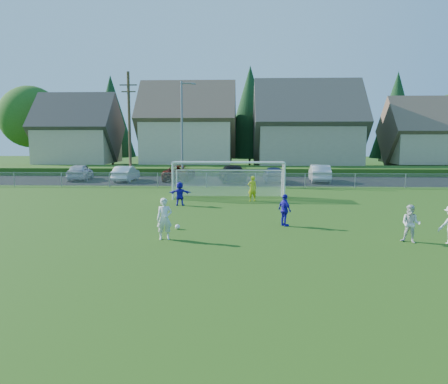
% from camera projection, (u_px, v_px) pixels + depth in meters
% --- Properties ---
extents(ground, '(160.00, 160.00, 0.00)m').
position_uv_depth(ground, '(214.00, 268.00, 13.72)').
color(ground, '#193D0C').
rests_on(ground, ground).
extents(asphalt_lot, '(60.00, 60.00, 0.00)m').
position_uv_depth(asphalt_lot, '(232.00, 181.00, 40.98)').
color(asphalt_lot, black).
rests_on(asphalt_lot, ground).
extents(grass_embankment, '(70.00, 6.00, 0.80)m').
position_uv_depth(grass_embankment, '(234.00, 170.00, 48.37)').
color(grass_embankment, '#1E420F').
rests_on(grass_embankment, ground).
extents(soccer_ball, '(0.22, 0.22, 0.22)m').
position_uv_depth(soccer_ball, '(177.00, 227.00, 19.47)').
color(soccer_ball, white).
rests_on(soccer_ball, ground).
extents(player_white_a, '(0.68, 0.51, 1.68)m').
position_uv_depth(player_white_a, '(164.00, 219.00, 17.46)').
color(player_white_a, silver).
rests_on(player_white_a, ground).
extents(player_white_b, '(0.91, 0.85, 1.49)m').
position_uv_depth(player_white_b, '(411.00, 224.00, 16.92)').
color(player_white_b, silver).
rests_on(player_white_b, ground).
extents(player_blue_a, '(0.76, 0.93, 1.48)m').
position_uv_depth(player_blue_a, '(285.00, 210.00, 20.10)').
color(player_blue_a, '#1F13B2').
rests_on(player_blue_a, ground).
extents(player_blue_b, '(1.33, 0.47, 1.42)m').
position_uv_depth(player_blue_b, '(180.00, 194.00, 26.19)').
color(player_blue_b, '#1F13B2').
rests_on(player_blue_b, ground).
extents(goalkeeper, '(0.69, 0.56, 1.63)m').
position_uv_depth(goalkeeper, '(252.00, 189.00, 27.90)').
color(goalkeeper, '#CBCF18').
rests_on(goalkeeper, ground).
extents(car_a, '(2.45, 4.79, 1.56)m').
position_uv_depth(car_a, '(80.00, 172.00, 41.61)').
color(car_a, silver).
rests_on(car_a, ground).
extents(car_b, '(1.62, 4.37, 1.43)m').
position_uv_depth(car_b, '(126.00, 174.00, 40.44)').
color(car_b, white).
rests_on(car_b, ground).
extents(car_c, '(2.71, 5.31, 1.44)m').
position_uv_depth(car_c, '(179.00, 173.00, 41.13)').
color(car_c, '#571409').
rests_on(car_c, ground).
extents(car_d, '(2.82, 5.64, 1.57)m').
position_uv_depth(car_d, '(232.00, 174.00, 39.66)').
color(car_d, black).
rests_on(car_d, ground).
extents(car_e, '(1.79, 4.36, 1.48)m').
position_uv_depth(car_e, '(274.00, 174.00, 39.47)').
color(car_e, '#16244F').
rests_on(car_e, ground).
extents(car_f, '(2.02, 4.89, 1.57)m').
position_uv_depth(car_f, '(320.00, 173.00, 39.89)').
color(car_f, silver).
rests_on(car_f, ground).
extents(soccer_goal, '(7.42, 1.90, 2.50)m').
position_uv_depth(soccer_goal, '(229.00, 174.00, 29.43)').
color(soccer_goal, white).
rests_on(soccer_goal, ground).
extents(chainlink_fence, '(52.06, 0.06, 1.20)m').
position_uv_depth(chainlink_fence, '(231.00, 180.00, 35.45)').
color(chainlink_fence, gray).
rests_on(chainlink_fence, ground).
extents(streetlight, '(1.38, 0.18, 9.00)m').
position_uv_depth(streetlight, '(182.00, 129.00, 39.07)').
color(streetlight, slate).
rests_on(streetlight, ground).
extents(utility_pole, '(1.60, 0.26, 10.00)m').
position_uv_depth(utility_pole, '(129.00, 125.00, 40.22)').
color(utility_pole, '#473321').
rests_on(utility_pole, ground).
extents(houses_row, '(53.90, 11.45, 13.27)m').
position_uv_depth(houses_row, '(251.00, 111.00, 54.82)').
color(houses_row, tan).
rests_on(houses_row, ground).
extents(tree_row, '(65.98, 12.36, 13.80)m').
position_uv_depth(tree_row, '(243.00, 117.00, 61.13)').
color(tree_row, '#382616').
rests_on(tree_row, ground).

